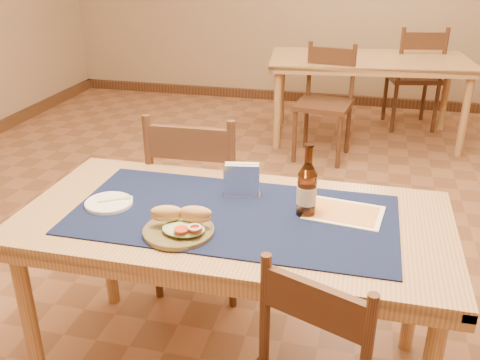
% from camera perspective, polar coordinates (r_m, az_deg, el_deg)
% --- Properties ---
extents(room, '(6.04, 7.04, 2.84)m').
position_cam_1_polar(room, '(2.57, 3.90, 17.69)').
color(room, brown).
rests_on(room, ground).
extents(main_table, '(1.60, 0.80, 0.75)m').
position_cam_1_polar(main_table, '(2.04, -0.67, -5.80)').
color(main_table, tan).
rests_on(main_table, ground).
extents(placemat, '(1.20, 0.60, 0.01)m').
position_cam_1_polar(placemat, '(2.00, -0.68, -3.68)').
color(placemat, '#10183B').
rests_on(placemat, main_table).
extents(baseboard, '(6.00, 7.00, 0.10)m').
position_cam_1_polar(baseboard, '(3.03, 3.18, -8.57)').
color(baseboard, '#492D1A').
rests_on(baseboard, ground).
extents(back_table, '(1.81, 1.06, 0.75)m').
position_cam_1_polar(back_table, '(4.96, 13.57, 11.64)').
color(back_table, tan).
rests_on(back_table, ground).
extents(chair_main_far, '(0.47, 0.47, 0.98)m').
position_cam_1_polar(chair_main_far, '(2.67, -4.20, -2.02)').
color(chair_main_far, '#492D1A').
rests_on(chair_main_far, ground).
extents(chair_back_near, '(0.48, 0.48, 0.93)m').
position_cam_1_polar(chair_back_near, '(4.50, 9.06, 8.36)').
color(chair_back_near, '#492D1A').
rests_on(chair_back_near, ground).
extents(chair_back_far, '(0.54, 0.54, 0.98)m').
position_cam_1_polar(chair_back_far, '(5.44, 18.11, 10.51)').
color(chair_back_far, '#492D1A').
rests_on(chair_back_far, ground).
extents(sandwich_plate, '(0.25, 0.25, 0.10)m').
position_cam_1_polar(sandwich_plate, '(1.87, -6.38, -4.94)').
color(sandwich_plate, brown).
rests_on(sandwich_plate, placemat).
extents(side_plate, '(0.18, 0.18, 0.02)m').
position_cam_1_polar(side_plate, '(2.12, -13.82, -2.35)').
color(side_plate, white).
rests_on(side_plate, placemat).
extents(fork, '(0.12, 0.09, 0.00)m').
position_cam_1_polar(fork, '(2.13, -12.87, -2.01)').
color(fork, '#74C56C').
rests_on(fork, side_plate).
extents(beer_bottle, '(0.07, 0.07, 0.28)m').
position_cam_1_polar(beer_bottle, '(1.97, 7.14, -0.98)').
color(beer_bottle, '#4E270D').
rests_on(beer_bottle, placemat).
extents(napkin_holder, '(0.16, 0.08, 0.13)m').
position_cam_1_polar(napkin_holder, '(2.12, 0.18, -0.08)').
color(napkin_holder, white).
rests_on(napkin_holder, placemat).
extents(menu_card, '(0.31, 0.24, 0.01)m').
position_cam_1_polar(menu_card, '(2.04, 11.03, -3.42)').
color(menu_card, '#F4E8B9').
rests_on(menu_card, placemat).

